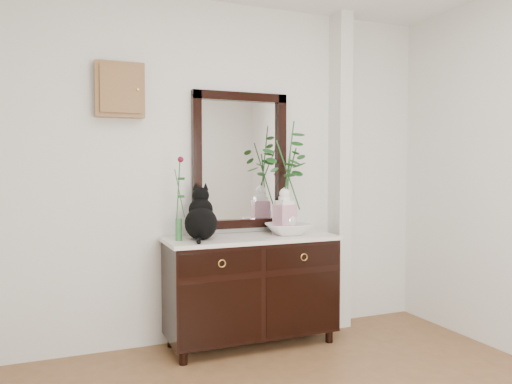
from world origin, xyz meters
name	(u,v)px	position (x,y,z in m)	size (l,w,h in m)	color
wall_back	(228,172)	(0.00, 1.98, 1.35)	(3.60, 0.04, 2.70)	silver
pilaster	(340,171)	(1.00, 1.90, 1.35)	(0.12, 0.20, 2.70)	silver
sideboard	(251,284)	(0.10, 1.73, 0.47)	(1.33, 0.52, 0.82)	black
wall_mirror	(240,161)	(0.10, 1.97, 1.44)	(0.80, 0.06, 1.10)	black
key_cabinet	(120,90)	(-0.85, 1.94, 1.95)	(0.35, 0.10, 0.40)	brown
cat	(201,213)	(-0.30, 1.74, 1.05)	(0.28, 0.34, 0.40)	black
lotus_bowl	(288,229)	(0.42, 1.73, 0.89)	(0.35, 0.35, 0.09)	white
vase_branches	(288,176)	(0.42, 1.73, 1.32)	(0.43, 0.43, 0.89)	silver
bud_vase_rose	(178,198)	(-0.47, 1.73, 1.16)	(0.08, 0.08, 0.63)	#2F6735
ginger_jar	(285,211)	(0.39, 1.73, 1.04)	(0.14, 0.14, 0.38)	white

